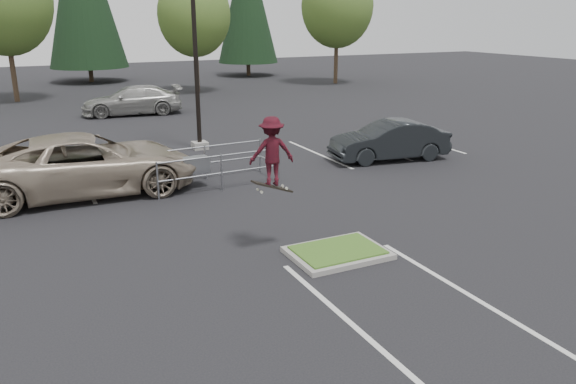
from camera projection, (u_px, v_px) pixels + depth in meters
name	position (u px, v px, depth m)	size (l,w,h in m)	color
ground	(338.00, 255.00, 13.03)	(120.00, 120.00, 0.00)	black
grass_median	(338.00, 252.00, 13.01)	(2.20, 1.60, 0.16)	gray
stall_lines	(202.00, 193.00, 17.62)	(22.62, 17.60, 0.01)	silver
light_pole	(195.00, 36.00, 22.15)	(0.70, 0.60, 10.12)	gray
decid_b	(3.00, 4.00, 34.84)	(5.89, 5.89, 9.64)	#38281C
decid_c	(194.00, 17.00, 39.53)	(5.12, 5.12, 8.38)	#38281C
decid_d	(337.00, 8.00, 44.81)	(5.76, 5.76, 9.43)	#38281C
cart_corral	(199.00, 164.00, 18.09)	(4.24, 1.69, 1.18)	gray
skateboarder	(272.00, 152.00, 12.67)	(1.11, 0.77, 1.82)	black
car_l_tan	(87.00, 164.00, 17.36)	(3.11, 6.75, 1.88)	gray
car_r_charc	(389.00, 141.00, 21.54)	(1.58, 4.54, 1.50)	black
car_far_silver	(133.00, 100.00, 31.54)	(2.23, 5.48, 1.59)	#989793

